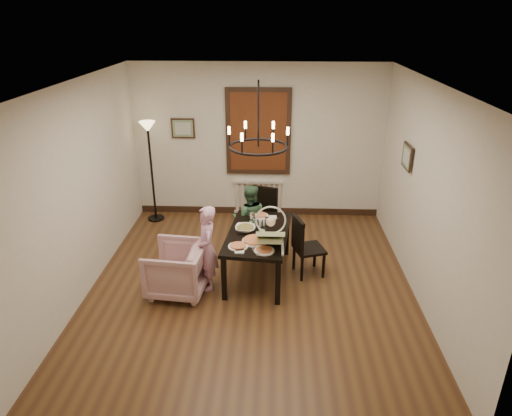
# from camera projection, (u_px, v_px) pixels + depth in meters

# --- Properties ---
(room_shell) EXTENTS (4.51, 5.00, 2.81)m
(room_shell) POSITION_uv_depth(u_px,v_px,m) (252.00, 184.00, 6.27)
(room_shell) COLOR #472A18
(room_shell) RESTS_ON ground
(dining_table) EXTENTS (0.99, 1.56, 0.70)m
(dining_table) POSITION_uv_depth(u_px,v_px,m) (258.00, 238.00, 6.50)
(dining_table) COLOR black
(dining_table) RESTS_ON room_shell
(chair_far) EXTENTS (0.55, 0.55, 0.99)m
(chair_far) POSITION_uv_depth(u_px,v_px,m) (261.00, 219.00, 7.36)
(chair_far) COLOR black
(chair_far) RESTS_ON room_shell
(chair_right) EXTENTS (0.51, 0.51, 0.93)m
(chair_right) POSITION_uv_depth(u_px,v_px,m) (309.00, 245.00, 6.59)
(chair_right) COLOR black
(chair_right) RESTS_ON room_shell
(armchair) EXTENTS (0.85, 0.84, 0.71)m
(armchair) POSITION_uv_depth(u_px,v_px,m) (177.00, 269.00, 6.20)
(armchair) COLOR #D4A2A7
(armchair) RESTS_ON room_shell
(elderly_woman) EXTENTS (0.33, 0.42, 1.01)m
(elderly_woman) POSITION_uv_depth(u_px,v_px,m) (207.00, 255.00, 6.25)
(elderly_woman) COLOR #D898B7
(elderly_woman) RESTS_ON room_shell
(seated_man) EXTENTS (0.47, 0.38, 0.94)m
(seated_man) POSITION_uv_depth(u_px,v_px,m) (250.00, 225.00, 7.22)
(seated_man) COLOR #3A6242
(seated_man) RESTS_ON room_shell
(baby_bouncer) EXTENTS (0.43, 0.59, 0.39)m
(baby_bouncer) POSITION_uv_depth(u_px,v_px,m) (270.00, 233.00, 6.01)
(baby_bouncer) COLOR beige
(baby_bouncer) RESTS_ON dining_table
(salad_bowl) EXTENTS (0.35, 0.35, 0.09)m
(salad_bowl) POSITION_uv_depth(u_px,v_px,m) (245.00, 228.00, 6.49)
(salad_bowl) COLOR white
(salad_bowl) RESTS_ON dining_table
(pizza_platter) EXTENTS (0.35, 0.35, 0.04)m
(pizza_platter) POSITION_uv_depth(u_px,v_px,m) (255.00, 240.00, 6.19)
(pizza_platter) COLOR tan
(pizza_platter) RESTS_ON dining_table
(drinking_glass) EXTENTS (0.08, 0.08, 0.15)m
(drinking_glass) POSITION_uv_depth(u_px,v_px,m) (255.00, 222.00, 6.60)
(drinking_glass) COLOR silver
(drinking_glass) RESTS_ON dining_table
(window_blinds) EXTENTS (1.00, 0.03, 1.40)m
(window_blinds) POSITION_uv_depth(u_px,v_px,m) (258.00, 132.00, 8.11)
(window_blinds) COLOR #511A10
(window_blinds) RESTS_ON room_shell
(radiator) EXTENTS (0.92, 0.12, 0.62)m
(radiator) POSITION_uv_depth(u_px,v_px,m) (258.00, 197.00, 8.62)
(radiator) COLOR silver
(radiator) RESTS_ON room_shell
(picture_back) EXTENTS (0.42, 0.03, 0.36)m
(picture_back) POSITION_uv_depth(u_px,v_px,m) (183.00, 128.00, 8.15)
(picture_back) COLOR black
(picture_back) RESTS_ON room_shell
(picture_right) EXTENTS (0.03, 0.42, 0.36)m
(picture_right) POSITION_uv_depth(u_px,v_px,m) (407.00, 157.00, 6.57)
(picture_right) COLOR black
(picture_right) RESTS_ON room_shell
(floor_lamp) EXTENTS (0.30, 0.30, 1.80)m
(floor_lamp) POSITION_uv_depth(u_px,v_px,m) (152.00, 173.00, 8.18)
(floor_lamp) COLOR black
(floor_lamp) RESTS_ON room_shell
(chandelier) EXTENTS (0.80, 0.80, 0.04)m
(chandelier) POSITION_uv_depth(u_px,v_px,m) (258.00, 147.00, 5.97)
(chandelier) COLOR black
(chandelier) RESTS_ON room_shell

